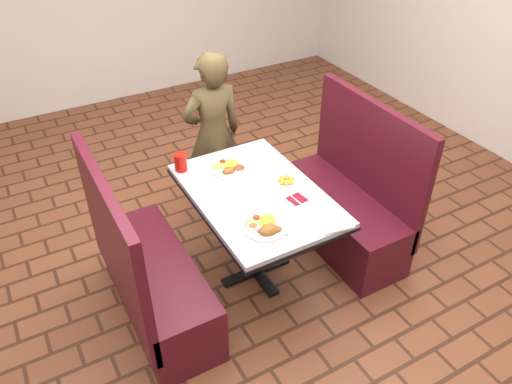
% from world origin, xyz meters
% --- Properties ---
extents(room, '(7.00, 7.04, 2.82)m').
position_xyz_m(room, '(0.00, 0.00, 1.91)').
color(room, brown).
rests_on(room, ground).
extents(dining_table, '(0.81, 1.21, 0.75)m').
position_xyz_m(dining_table, '(0.00, 0.00, 0.65)').
color(dining_table, '#B3B5B8').
rests_on(dining_table, ground).
extents(booth_bench_left, '(0.47, 1.20, 1.17)m').
position_xyz_m(booth_bench_left, '(-0.80, 0.00, 0.33)').
color(booth_bench_left, '#4C111D').
rests_on(booth_bench_left, ground).
extents(booth_bench_right, '(0.47, 1.20, 1.17)m').
position_xyz_m(booth_bench_right, '(0.80, 0.00, 0.33)').
color(booth_bench_right, '#4C111D').
rests_on(booth_bench_right, ground).
extents(diner_person, '(0.52, 0.34, 1.40)m').
position_xyz_m(diner_person, '(0.11, 0.92, 0.70)').
color(diner_person, brown).
rests_on(diner_person, ground).
extents(near_dinner_plate, '(0.28, 0.28, 0.09)m').
position_xyz_m(near_dinner_plate, '(-0.14, -0.35, 0.78)').
color(near_dinner_plate, white).
rests_on(near_dinner_plate, dining_table).
extents(far_dinner_plate, '(0.28, 0.28, 0.07)m').
position_xyz_m(far_dinner_plate, '(-0.03, 0.34, 0.78)').
color(far_dinner_plate, white).
rests_on(far_dinner_plate, dining_table).
extents(plantain_plate, '(0.19, 0.19, 0.03)m').
position_xyz_m(plantain_plate, '(0.24, -0.00, 0.76)').
color(plantain_plate, white).
rests_on(plantain_plate, dining_table).
extents(maroon_napkin, '(0.12, 0.12, 0.00)m').
position_xyz_m(maroon_napkin, '(0.20, -0.20, 0.75)').
color(maroon_napkin, maroon).
rests_on(maroon_napkin, dining_table).
extents(spoon_utensil, '(0.02, 0.13, 0.00)m').
position_xyz_m(spoon_utensil, '(0.18, -0.20, 0.75)').
color(spoon_utensil, silver).
rests_on(spoon_utensil, dining_table).
extents(red_tumbler, '(0.09, 0.09, 0.13)m').
position_xyz_m(red_tumbler, '(-0.33, 0.50, 0.82)').
color(red_tumbler, red).
rests_on(red_tumbler, dining_table).
extents(paper_napkin, '(0.23, 0.19, 0.01)m').
position_xyz_m(paper_napkin, '(0.25, -0.53, 0.76)').
color(paper_napkin, white).
rests_on(paper_napkin, dining_table).
extents(knife_utensil, '(0.07, 0.18, 0.00)m').
position_xyz_m(knife_utensil, '(-0.08, -0.31, 0.76)').
color(knife_utensil, silver).
rests_on(knife_utensil, dining_table).
extents(fork_utensil, '(0.04, 0.14, 0.00)m').
position_xyz_m(fork_utensil, '(-0.06, -0.42, 0.76)').
color(fork_utensil, silver).
rests_on(fork_utensil, dining_table).
extents(lettuce_shreds, '(0.28, 0.32, 0.00)m').
position_xyz_m(lettuce_shreds, '(0.04, 0.06, 0.75)').
color(lettuce_shreds, '#88B247').
rests_on(lettuce_shreds, dining_table).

